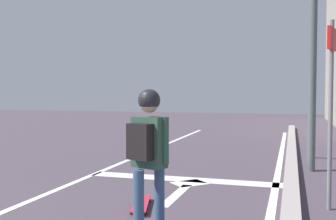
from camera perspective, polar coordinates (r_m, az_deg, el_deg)
lane_line_center at (r=7.65m, az=-12.09°, el=-9.50°), size 0.12×20.00×0.01m
lane_line_curbside at (r=6.74m, az=14.64°, el=-11.19°), size 0.12×20.00×0.01m
stop_bar at (r=7.54m, az=2.22°, el=-9.63°), size 3.55×0.40×0.01m
lane_arrow_stem at (r=6.43m, az=1.17°, el=-11.76°), size 0.16×1.40×0.01m
lane_arrow_head at (r=7.23m, az=3.03°, el=-10.16°), size 0.71×0.71×0.01m
curb_strip at (r=6.72m, az=16.82°, el=-10.67°), size 0.24×24.00×0.14m
skater at (r=4.16m, az=-2.80°, el=-5.09°), size 0.41×0.59×1.54m
spare_skateboard at (r=5.75m, az=-3.81°, el=-12.92°), size 0.42×0.90×0.07m
street_sign_post at (r=5.87m, az=21.81°, el=2.90°), size 0.15×0.44×2.55m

